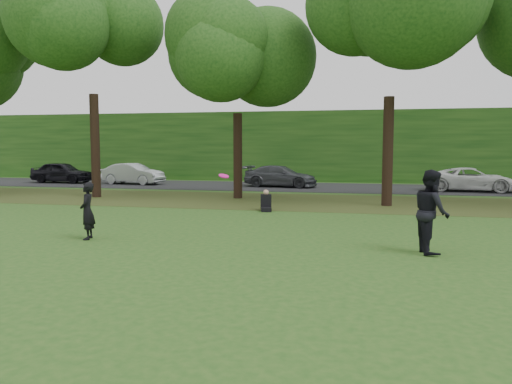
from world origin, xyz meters
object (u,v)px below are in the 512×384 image
at_px(frisbee, 224,176).
at_px(seated_person, 266,203).
at_px(player_left, 87,211).
at_px(player_right, 431,212).

distance_m(frisbee, seated_person, 6.88).
bearing_deg(frisbee, seated_person, 92.02).
height_order(frisbee, seated_person, frisbee).
xyz_separation_m(player_left, player_right, (8.98, 0.22, 0.22)).
xyz_separation_m(frisbee, seated_person, (-0.24, 6.71, -1.47)).
relative_size(frisbee, seated_person, 0.45).
distance_m(player_left, seated_person, 7.87).
height_order(player_left, player_right, player_right).
height_order(player_left, frisbee, frisbee).
xyz_separation_m(player_right, seated_person, (-5.40, 6.77, -0.69)).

